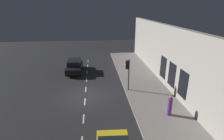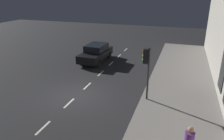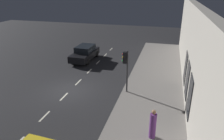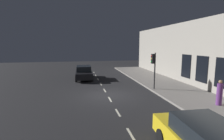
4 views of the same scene
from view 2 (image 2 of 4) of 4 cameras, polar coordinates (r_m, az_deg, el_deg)
name	(u,v)px [view 2 (image 2 of 4)]	position (r m, az deg, el deg)	size (l,w,h in m)	color
ground_plane	(77,96)	(14.10, -9.29, -6.77)	(60.00, 60.00, 0.00)	#232326
sidewalk	(178,111)	(12.69, 17.08, -10.37)	(4.50, 32.00, 0.15)	gray
lane_centre_line	(69,103)	(13.33, -11.28, -8.58)	(0.12, 27.20, 0.01)	beige
traffic_light	(147,63)	(12.53, 9.11, 1.91)	(0.46, 0.32, 3.22)	#2D2D30
parked_car_1	(96,53)	(20.52, -4.28, 4.57)	(2.00, 4.51, 1.58)	black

